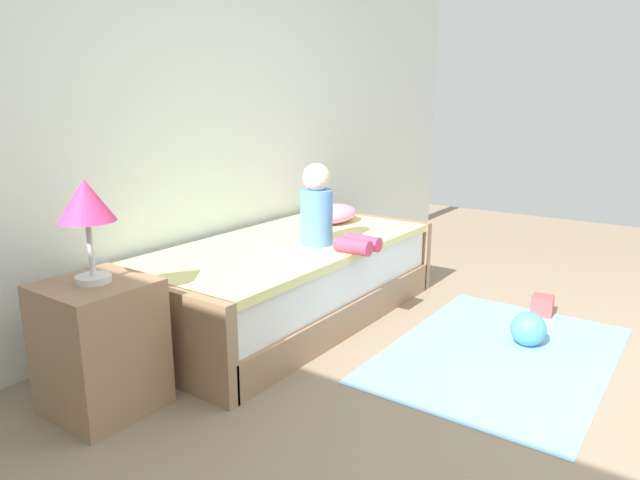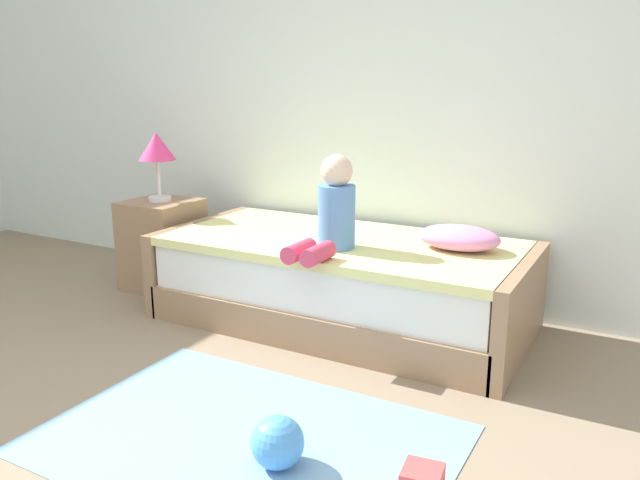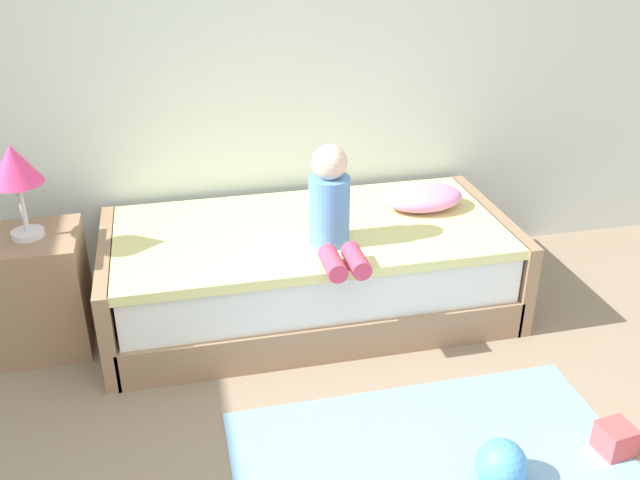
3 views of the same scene
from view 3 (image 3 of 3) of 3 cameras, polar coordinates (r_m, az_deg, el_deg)
The scene contains 9 objects.
wall_rear at distance 3.87m, azimuth -7.27°, elevation 17.26°, with size 7.20×0.10×2.90m, color silver.
bed at distance 3.75m, azimuth -0.85°, elevation -2.47°, with size 2.11×1.00×0.50m.
nightstand at distance 3.72m, azimuth -21.69°, elevation -3.87°, with size 0.44×0.44×0.60m, color #997556.
table_lamp at distance 3.46m, azimuth -23.45°, elevation 5.26°, with size 0.24×0.24×0.45m.
child_figure at distance 3.35m, azimuth 0.95°, elevation 2.63°, with size 0.20×0.51×0.50m.
pillow at distance 3.86m, azimuth 8.29°, elevation 3.45°, with size 0.44×0.30×0.13m, color #EA8CC6.
toy_ball at distance 2.91m, azimuth 14.44°, elevation -17.15°, with size 0.20×0.20×0.20m, color #4C99E5.
area_rug at distance 2.96m, azimuth 9.72°, elevation -18.21°, with size 1.60×1.10×0.01m, color #7AA8CC.
toy_block at distance 3.21m, azimuth 22.74°, elevation -14.61°, with size 0.13×0.13×0.13m, color #E54C4C.
Camera 3 is at (-0.39, -1.20, 2.08)m, focal length 39.60 mm.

